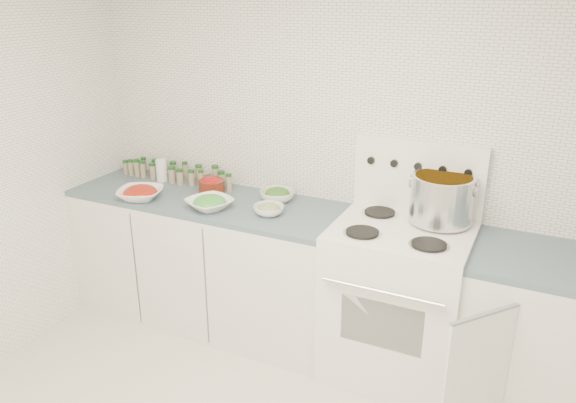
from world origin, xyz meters
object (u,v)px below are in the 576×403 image
(stock_pot, at_px, (442,197))
(stove, at_px, (398,297))
(bowl_tomato, at_px, (140,193))
(bowl_snowpea, at_px, (210,203))

(stock_pot, bearing_deg, stove, -136.55)
(bowl_tomato, distance_m, bowl_snowpea, 0.50)
(bowl_tomato, relative_size, bowl_snowpea, 1.05)
(bowl_snowpea, bearing_deg, bowl_tomato, -174.81)
(stock_pot, height_order, bowl_tomato, stock_pot)
(bowl_snowpea, bearing_deg, stock_pot, 13.04)
(stove, height_order, bowl_tomato, stove)
(stock_pot, distance_m, bowl_tomato, 1.88)
(bowl_tomato, bearing_deg, bowl_snowpea, 5.19)
(stove, relative_size, bowl_snowpea, 3.92)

